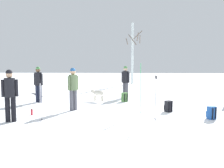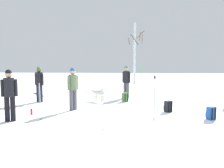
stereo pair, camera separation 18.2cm
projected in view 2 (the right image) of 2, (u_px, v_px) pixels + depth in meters
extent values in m
plane|color=white|center=(121.00, 116.00, 8.68)|extent=(60.00, 60.00, 0.00)
cylinder|color=#4C4C56|center=(125.00, 90.00, 12.98)|extent=(0.16, 0.16, 0.82)
cylinder|color=#4C4C56|center=(128.00, 90.00, 12.87)|extent=(0.16, 0.16, 0.82)
cylinder|color=black|center=(126.00, 77.00, 12.85)|extent=(0.34, 0.34, 0.62)
sphere|color=beige|center=(126.00, 69.00, 12.81)|extent=(0.22, 0.22, 0.22)
sphere|color=#4C8C4C|center=(126.00, 68.00, 12.81)|extent=(0.21, 0.21, 0.21)
cylinder|color=black|center=(123.00, 77.00, 13.00)|extent=(0.10, 0.10, 0.56)
cylinder|color=black|center=(129.00, 77.00, 12.72)|extent=(0.10, 0.10, 0.56)
cylinder|color=#4C4C56|center=(75.00, 100.00, 9.79)|extent=(0.16, 0.16, 0.82)
cylinder|color=#4C4C56|center=(71.00, 100.00, 9.65)|extent=(0.16, 0.16, 0.82)
cylinder|color=#566B47|center=(73.00, 82.00, 9.65)|extent=(0.34, 0.34, 0.62)
sphere|color=tan|center=(73.00, 72.00, 9.61)|extent=(0.22, 0.22, 0.22)
sphere|color=#265999|center=(73.00, 70.00, 9.60)|extent=(0.21, 0.21, 0.21)
cylinder|color=#566B47|center=(77.00, 82.00, 9.81)|extent=(0.10, 0.10, 0.56)
cylinder|color=#566B47|center=(69.00, 83.00, 9.50)|extent=(0.10, 0.10, 0.56)
cylinder|color=#1E2338|center=(41.00, 94.00, 11.59)|extent=(0.16, 0.16, 0.82)
cylinder|color=#1E2338|center=(38.00, 93.00, 11.67)|extent=(0.16, 0.16, 0.82)
cylinder|color=black|center=(39.00, 79.00, 11.56)|extent=(0.34, 0.34, 0.62)
sphere|color=brown|center=(39.00, 70.00, 11.52)|extent=(0.22, 0.22, 0.22)
sphere|color=#4C8C4C|center=(39.00, 69.00, 11.51)|extent=(0.21, 0.21, 0.21)
cylinder|color=black|center=(42.00, 79.00, 11.47)|extent=(0.10, 0.10, 0.56)
cylinder|color=black|center=(36.00, 79.00, 11.65)|extent=(0.10, 0.10, 0.56)
cylinder|color=black|center=(13.00, 109.00, 7.95)|extent=(0.16, 0.16, 0.82)
cylinder|color=black|center=(7.00, 109.00, 7.90)|extent=(0.16, 0.16, 0.82)
cylinder|color=black|center=(9.00, 87.00, 7.86)|extent=(0.34, 0.34, 0.62)
sphere|color=tan|center=(9.00, 74.00, 7.82)|extent=(0.22, 0.22, 0.22)
sphere|color=black|center=(9.00, 73.00, 7.81)|extent=(0.21, 0.21, 0.21)
cylinder|color=black|center=(16.00, 88.00, 7.91)|extent=(0.10, 0.10, 0.56)
cylinder|color=black|center=(2.00, 88.00, 7.81)|extent=(0.10, 0.10, 0.56)
ellipsoid|color=beige|center=(99.00, 93.00, 11.85)|extent=(0.64, 0.45, 0.26)
sphere|color=beige|center=(93.00, 91.00, 11.99)|extent=(0.18, 0.18, 0.18)
ellipsoid|color=beige|center=(92.00, 92.00, 12.03)|extent=(0.12, 0.10, 0.06)
cylinder|color=beige|center=(105.00, 92.00, 11.68)|extent=(0.19, 0.11, 0.17)
cylinder|color=beige|center=(95.00, 98.00, 11.89)|extent=(0.07, 0.07, 0.28)
cylinder|color=beige|center=(97.00, 98.00, 12.03)|extent=(0.07, 0.07, 0.28)
cylinder|color=beige|center=(102.00, 99.00, 11.72)|extent=(0.07, 0.07, 0.28)
cylinder|color=beige|center=(103.00, 98.00, 11.85)|extent=(0.07, 0.07, 0.28)
cube|color=green|center=(140.00, 89.00, 9.14)|extent=(0.04, 0.20, 1.82)
cube|color=green|center=(140.00, 64.00, 9.05)|extent=(0.02, 0.06, 0.10)
cube|color=green|center=(140.00, 90.00, 9.08)|extent=(0.04, 0.20, 1.82)
cube|color=green|center=(140.00, 64.00, 8.99)|extent=(0.02, 0.06, 0.10)
cube|color=black|center=(38.00, 95.00, 14.11)|extent=(1.08, 1.36, 0.02)
cube|color=#333338|center=(38.00, 94.00, 14.07)|extent=(0.12, 0.13, 0.03)
cube|color=black|center=(39.00, 95.00, 14.16)|extent=(1.08, 1.36, 0.02)
cube|color=#333338|center=(40.00, 94.00, 14.12)|extent=(0.12, 0.13, 0.03)
cylinder|color=#B2B2BC|center=(40.00, 102.00, 7.94)|extent=(0.02, 0.10, 1.27)
cylinder|color=black|center=(40.00, 81.00, 7.88)|extent=(0.04, 0.04, 0.10)
cylinder|color=black|center=(41.00, 119.00, 8.00)|extent=(0.07, 0.07, 0.01)
cylinder|color=#B2B2BC|center=(39.00, 103.00, 7.83)|extent=(0.02, 0.10, 1.27)
cylinder|color=black|center=(38.00, 82.00, 7.76)|extent=(0.04, 0.04, 0.10)
cylinder|color=black|center=(40.00, 120.00, 7.88)|extent=(0.07, 0.07, 0.01)
cylinder|color=#B2B2BC|center=(154.00, 100.00, 7.94)|extent=(0.02, 0.10, 1.41)
cylinder|color=black|center=(155.00, 77.00, 7.87)|extent=(0.04, 0.04, 0.10)
cylinder|color=black|center=(154.00, 119.00, 8.00)|extent=(0.07, 0.07, 0.01)
cylinder|color=#B2B2BC|center=(155.00, 101.00, 7.79)|extent=(0.02, 0.10, 1.41)
cylinder|color=black|center=(155.00, 77.00, 7.72)|extent=(0.04, 0.04, 0.10)
cylinder|color=black|center=(154.00, 120.00, 7.86)|extent=(0.07, 0.07, 0.01)
cube|color=#4C7F3F|center=(125.00, 97.00, 11.74)|extent=(0.33, 0.31, 0.44)
cube|color=#4C7F3F|center=(124.00, 98.00, 11.86)|extent=(0.20, 0.16, 0.20)
cube|color=black|center=(128.00, 97.00, 11.68)|extent=(0.04, 0.04, 0.37)
cube|color=black|center=(125.00, 98.00, 11.61)|extent=(0.04, 0.04, 0.37)
cube|color=black|center=(168.00, 106.00, 9.37)|extent=(0.33, 0.32, 0.44)
cube|color=black|center=(166.00, 108.00, 9.48)|extent=(0.19, 0.16, 0.20)
cube|color=black|center=(172.00, 107.00, 9.31)|extent=(0.04, 0.04, 0.37)
cube|color=black|center=(169.00, 107.00, 9.23)|extent=(0.04, 0.04, 0.37)
cube|color=#1E4C99|center=(211.00, 113.00, 8.18)|extent=(0.32, 0.30, 0.44)
cube|color=#1E4C99|center=(208.00, 114.00, 8.30)|extent=(0.20, 0.14, 0.20)
cube|color=black|center=(215.00, 114.00, 8.10)|extent=(0.04, 0.04, 0.37)
cube|color=black|center=(212.00, 114.00, 8.05)|extent=(0.04, 0.04, 0.37)
cylinder|color=red|center=(31.00, 112.00, 8.91)|extent=(0.08, 0.08, 0.21)
cylinder|color=black|center=(31.00, 109.00, 8.90)|extent=(0.05, 0.05, 0.02)
cylinder|color=silver|center=(135.00, 54.00, 20.56)|extent=(0.20, 0.20, 5.18)
cylinder|color=brown|center=(129.00, 41.00, 20.44)|extent=(0.18, 0.99, 0.65)
cylinder|color=brown|center=(140.00, 35.00, 20.72)|extent=(0.75, 0.96, 0.67)
cylinder|color=brown|center=(140.00, 37.00, 20.42)|extent=(0.11, 0.92, 0.63)
cylinder|color=brown|center=(135.00, 40.00, 20.13)|extent=(0.72, 0.13, 0.91)
cylinder|color=brown|center=(142.00, 40.00, 20.37)|extent=(0.15, 1.28, 0.60)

